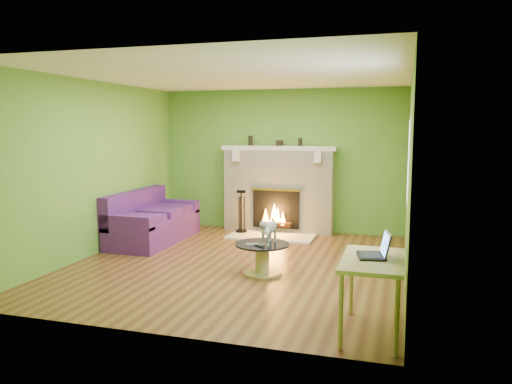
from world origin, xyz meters
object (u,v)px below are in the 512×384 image
Objects in this scene: desk at (373,268)px; cat at (269,230)px; sofa at (151,222)px; coffee_table at (262,256)px.

desk is 2.13m from cat.
sofa reaches higher than coffee_table.
sofa reaches higher than cat.
sofa is 2.64× the size of coffee_table.
coffee_table is at bearing -142.87° from cat.
cat is at bearing 131.61° from desk.
sofa is 2.64m from coffee_table.
desk is 1.80× the size of cat.
cat is (0.08, 0.05, 0.34)m from coffee_table.
sofa reaches higher than desk.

